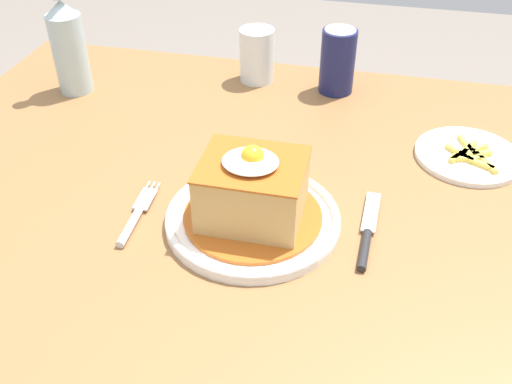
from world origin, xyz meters
TOP-DOWN VIEW (x-y plane):
  - dining_table at (0.00, 0.00)m, footprint 1.15×0.97m
  - main_plate at (0.03, -0.04)m, footprint 0.25×0.25m
  - sandwich_meal at (0.03, -0.04)m, footprint 0.19×0.19m
  - fork at (-0.13, -0.07)m, footprint 0.02×0.14m
  - knife at (0.19, -0.04)m, footprint 0.02×0.17m
  - soda_can at (0.10, 0.39)m, footprint 0.07×0.07m
  - beer_bottle_clear at (-0.39, 0.28)m, footprint 0.06×0.06m
  - drinking_glass at (-0.06, 0.40)m, footprint 0.07×0.07m
  - side_plate_fries at (0.34, 0.20)m, footprint 0.17×0.17m

SIDE VIEW (x-z plane):
  - dining_table at x=0.00m, z-range 0.26..0.98m
  - side_plate_fries at x=0.34m, z-range 0.72..0.74m
  - fork at x=-0.13m, z-range 0.72..0.74m
  - knife at x=0.19m, z-range 0.72..0.74m
  - main_plate at x=0.03m, z-range 0.72..0.74m
  - drinking_glass at x=-0.06m, z-range 0.72..0.82m
  - sandwich_meal at x=0.03m, z-range 0.72..0.84m
  - soda_can at x=0.10m, z-range 0.72..0.85m
  - beer_bottle_clear at x=-0.39m, z-range 0.69..0.96m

